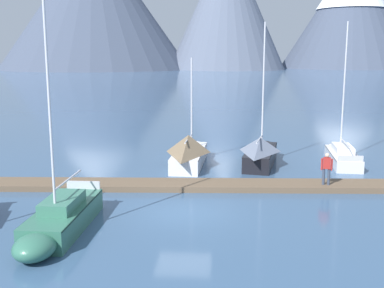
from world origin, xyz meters
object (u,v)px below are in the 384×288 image
at_px(sailboat_mid_dock_port, 190,150).
at_px(person_on_dock, 327,167).
at_px(sailboat_mid_dock_starboard, 261,151).
at_px(sailboat_far_berth, 341,154).
at_px(sailboat_second_berth, 60,219).

height_order(sailboat_mid_dock_port, person_on_dock, sailboat_mid_dock_port).
relative_size(sailboat_mid_dock_port, sailboat_mid_dock_starboard, 0.82).
distance_m(sailboat_mid_dock_starboard, person_on_dock, 6.58).
bearing_deg(sailboat_far_berth, sailboat_mid_dock_port, -172.07).
xyz_separation_m(sailboat_second_berth, sailboat_mid_dock_port, (4.32, 12.26, 0.36)).
bearing_deg(sailboat_mid_dock_port, sailboat_second_berth, -109.39).
distance_m(sailboat_mid_dock_port, sailboat_far_berth, 10.08).
relative_size(sailboat_second_berth, sailboat_mid_dock_starboard, 1.04).
bearing_deg(sailboat_second_berth, sailboat_mid_dock_port, 70.61).
bearing_deg(sailboat_second_berth, person_on_dock, 29.90).
bearing_deg(person_on_dock, sailboat_mid_dock_starboard, 116.03).
height_order(sailboat_second_berth, sailboat_far_berth, sailboat_second_berth).
distance_m(sailboat_second_berth, sailboat_mid_dock_starboard, 15.53).
height_order(sailboat_mid_dock_port, sailboat_far_berth, sailboat_far_berth).
distance_m(sailboat_second_berth, sailboat_mid_dock_port, 13.01).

